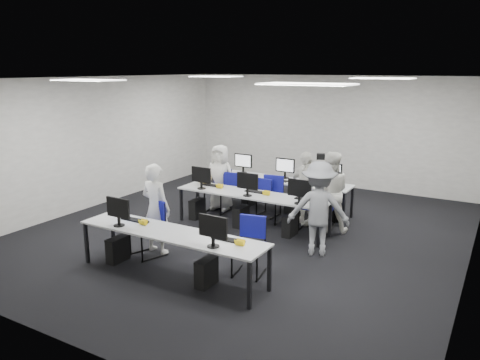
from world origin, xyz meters
The scene contains 23 objects.
room centered at (0.00, 0.00, 1.50)m, with size 9.00×9.02×3.00m.
ceiling_panels centered at (0.00, 0.00, 2.98)m, with size 5.20×4.60×0.02m.
desk_front centered at (0.00, -2.40, 0.68)m, with size 3.20×0.70×0.73m.
desk_mid centered at (0.00, 0.20, 0.68)m, with size 3.20×0.70×0.73m.
desk_back centered at (0.00, 1.60, 0.68)m, with size 3.20×0.70×0.73m.
equipment_front centered at (-0.19, -2.42, 0.36)m, with size 2.51×0.41×1.19m.
equipment_mid centered at (-0.19, 0.18, 0.36)m, with size 2.91×0.41×1.19m.
equipment_back centered at (0.19, 1.62, 0.36)m, with size 2.91×0.41×1.19m.
chair_0 centered at (-0.88, -1.92, 0.30)m, with size 0.62×0.65×0.97m.
chair_1 centered at (1.01, -1.73, 0.29)m, with size 0.53×0.56×0.92m.
chair_2 centered at (-1.22, 0.85, 0.30)m, with size 0.48×0.53×0.97m.
chair_3 centered at (0.10, 0.83, 0.30)m, with size 0.52×0.55×0.95m.
chair_4 centered at (1.07, 0.81, 0.29)m, with size 0.46×0.50×0.92m.
chair_5 centered at (-0.93, 1.13, 0.29)m, with size 0.52×0.56×0.92m.
chair_6 centered at (-0.10, 1.12, 0.28)m, with size 0.46×0.50×0.88m.
chair_7 centered at (1.23, 1.03, 0.27)m, with size 0.48×0.51×0.84m.
handbag centered at (-1.30, 0.39, 0.89)m, with size 0.39×0.25×0.32m, color olive.
student_0 centered at (-0.85, -1.73, 0.80)m, with size 0.58×0.38×1.60m, color white.
student_1 centered at (1.40, 0.85, 0.81)m, with size 0.78×0.61×1.61m, color white.
student_2 centered at (-1.27, 1.01, 0.75)m, with size 0.73×0.48×1.50m, color white.
student_3 centered at (0.81, 1.03, 0.77)m, with size 0.90×0.37×1.53m, color white.
photographer centered at (1.64, -0.40, 0.83)m, with size 1.07×0.61×1.65m, color slate.
dslr_camera centered at (1.58, -0.23, 1.71)m, with size 0.14×0.18×0.10m, color black.
Camera 1 is at (4.33, -7.75, 3.19)m, focal length 35.00 mm.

